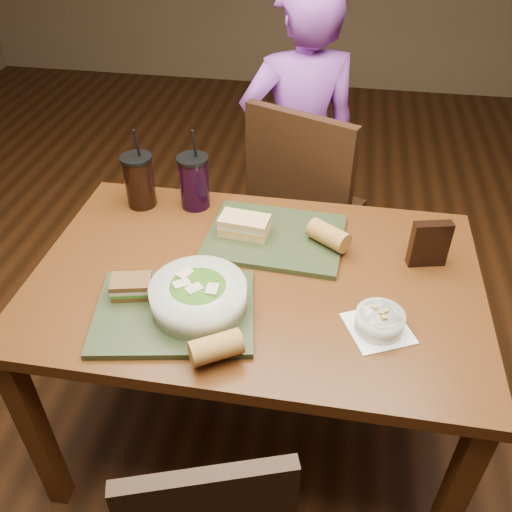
# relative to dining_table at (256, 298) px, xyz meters

# --- Properties ---
(ground) EXTENTS (6.00, 6.00, 0.00)m
(ground) POSITION_rel_dining_table_xyz_m (0.00, 0.00, -0.66)
(ground) COLOR #381C0B
(ground) RESTS_ON ground
(dining_table) EXTENTS (1.30, 0.85, 0.75)m
(dining_table) POSITION_rel_dining_table_xyz_m (0.00, 0.00, 0.00)
(dining_table) COLOR #4F280F
(dining_table) RESTS_ON ground
(chair_far) EXTENTS (0.57, 0.58, 1.00)m
(chair_far) POSITION_rel_dining_table_xyz_m (0.06, 0.68, -0.10)
(chair_far) COLOR black
(chair_far) RESTS_ON ground
(diner) EXTENTS (0.59, 0.49, 1.39)m
(diner) POSITION_rel_dining_table_xyz_m (0.03, 0.91, 0.03)
(diner) COLOR purple
(diner) RESTS_ON ground
(tray_near) EXTENTS (0.47, 0.39, 0.02)m
(tray_near) POSITION_rel_dining_table_xyz_m (-0.19, -0.20, 0.10)
(tray_near) COLOR #28331B
(tray_near) RESTS_ON dining_table
(tray_far) EXTENTS (0.44, 0.34, 0.02)m
(tray_far) POSITION_rel_dining_table_xyz_m (0.03, 0.18, 0.10)
(tray_far) COLOR #28331B
(tray_far) RESTS_ON dining_table
(salad_bowl) EXTENTS (0.26, 0.26, 0.08)m
(salad_bowl) POSITION_rel_dining_table_xyz_m (-0.12, -0.18, 0.15)
(salad_bowl) COLOR silver
(salad_bowl) RESTS_ON tray_near
(soup_bowl) EXTENTS (0.20, 0.20, 0.06)m
(soup_bowl) POSITION_rel_dining_table_xyz_m (0.35, -0.16, 0.12)
(soup_bowl) COLOR white
(soup_bowl) RESTS_ON dining_table
(sandwich_near) EXTENTS (0.12, 0.10, 0.05)m
(sandwich_near) POSITION_rel_dining_table_xyz_m (-0.32, -0.16, 0.13)
(sandwich_near) COLOR #593819
(sandwich_near) RESTS_ON tray_near
(sandwich_far) EXTENTS (0.16, 0.10, 0.06)m
(sandwich_far) POSITION_rel_dining_table_xyz_m (-0.07, 0.17, 0.14)
(sandwich_far) COLOR tan
(sandwich_far) RESTS_ON tray_far
(baguette_near) EXTENTS (0.14, 0.12, 0.06)m
(baguette_near) POSITION_rel_dining_table_xyz_m (-0.04, -0.34, 0.14)
(baguette_near) COLOR #AD7533
(baguette_near) RESTS_ON tray_near
(baguette_far) EXTENTS (0.14, 0.13, 0.06)m
(baguette_far) POSITION_rel_dining_table_xyz_m (0.20, 0.16, 0.14)
(baguette_far) COLOR #AD7533
(baguette_far) RESTS_ON tray_far
(cup_cola) EXTENTS (0.10, 0.10, 0.28)m
(cup_cola) POSITION_rel_dining_table_xyz_m (-0.45, 0.31, 0.18)
(cup_cola) COLOR black
(cup_cola) RESTS_ON dining_table
(cup_berry) EXTENTS (0.11, 0.11, 0.29)m
(cup_berry) POSITION_rel_dining_table_xyz_m (-0.27, 0.33, 0.18)
(cup_berry) COLOR black
(cup_berry) RESTS_ON dining_table
(chip_bag) EXTENTS (0.12, 0.06, 0.15)m
(chip_bag) POSITION_rel_dining_table_xyz_m (0.49, 0.14, 0.16)
(chip_bag) COLOR black
(chip_bag) RESTS_ON dining_table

